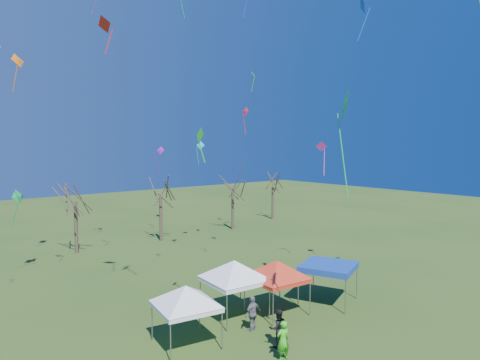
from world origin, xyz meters
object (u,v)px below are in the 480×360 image
at_px(person_dark, 278,328).
at_px(person_grey, 253,313).
at_px(tree_2, 75,184).
at_px(tent_blue, 328,267).
at_px(tent_red, 277,264).
at_px(person_green, 283,340).
at_px(tent_white_mid, 234,264).
at_px(tree_5, 273,176).
at_px(tent_white_west, 186,290).
at_px(tree_3, 160,181).
at_px(tree_4, 233,177).

bearing_deg(person_dark, person_grey, -73.58).
distance_m(tree_2, tent_blue, 23.93).
xyz_separation_m(tent_red, person_green, (-3.59, -4.08, -1.99)).
height_order(tent_white_mid, person_dark, tent_white_mid).
xyz_separation_m(tree_5, tent_red, (-21.80, -23.11, -2.83)).
bearing_deg(tent_red, tent_blue, -11.74).
bearing_deg(tent_blue, tent_white_west, 176.13).
distance_m(tree_2, tent_red, 22.11).
distance_m(tree_2, tree_3, 8.41).
distance_m(tree_5, tent_white_mid, 32.68).
relative_size(tree_5, tent_white_west, 1.93).
bearing_deg(tree_3, tent_blue, -91.06).
distance_m(tree_3, tent_red, 21.72).
xyz_separation_m(tent_white_mid, tent_blue, (5.94, -1.90, -0.83)).
distance_m(tree_3, person_grey, 23.56).
xyz_separation_m(tree_3, tree_5, (17.69, 2.02, -0.35)).
relative_size(tent_white_mid, tent_blue, 1.06).
relative_size(tent_red, person_green, 2.23).
distance_m(tree_4, tent_white_mid, 25.52).
distance_m(tree_5, tent_white_west, 36.50).
height_order(tree_5, tent_white_west, tree_5).
bearing_deg(tree_5, tree_3, -173.48).
xyz_separation_m(tent_white_west, tent_red, (6.22, 0.10, 0.12)).
bearing_deg(tree_4, person_green, -124.11).
xyz_separation_m(tree_3, tent_white_west, (-10.33, -21.18, -3.29)).
bearing_deg(person_green, tree_4, -116.15).
bearing_deg(tent_red, tree_4, 57.45).
relative_size(tent_red, tent_blue, 1.01).
bearing_deg(tent_blue, tree_5, 52.85).
height_order(tree_4, person_grey, tree_4).
height_order(tent_blue, person_grey, tent_blue).
relative_size(tent_white_mid, person_green, 2.34).
height_order(tree_4, tent_blue, tree_4).
distance_m(tent_blue, person_grey, 6.46).
distance_m(tree_2, tree_5, 26.15).
relative_size(tent_white_mid, person_dark, 2.28).
bearing_deg(tree_3, tree_2, 177.73).
height_order(tent_white_mid, tent_red, tent_white_mid).
xyz_separation_m(tree_4, person_dark, (-16.31, -24.09, -5.12)).
height_order(tent_white_west, person_green, tent_white_west).
bearing_deg(tree_3, tent_white_west, -115.99).
bearing_deg(person_grey, tent_white_mid, -106.40).
bearing_deg(tent_red, person_grey, -161.16).
bearing_deg(tent_blue, tree_3, 88.94).
distance_m(tree_5, tent_blue, 30.16).
xyz_separation_m(tree_4, person_grey, (-16.05, -21.94, -5.13)).
relative_size(tree_2, tent_red, 2.01).
bearing_deg(tree_5, tree_4, -166.15).
relative_size(tent_red, person_grey, 2.19).
xyz_separation_m(tree_3, person_green, (-7.69, -25.17, -5.16)).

